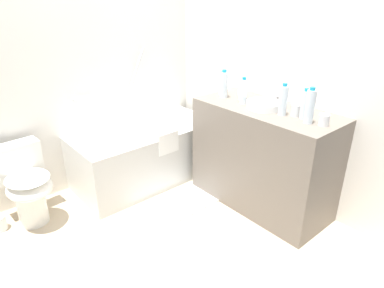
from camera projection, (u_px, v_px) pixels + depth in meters
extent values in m
plane|color=#C1AD8E|center=(153.00, 242.00, 2.57)|extent=(3.62, 3.62, 0.00)
cube|color=silver|center=(65.00, 51.00, 2.90)|extent=(3.02, 0.10, 2.57)
cube|color=silver|center=(278.00, 52.00, 2.86)|extent=(0.10, 2.75, 2.57)
cube|color=silver|center=(147.00, 154.00, 3.36)|extent=(1.41, 0.66, 0.54)
cube|color=white|center=(145.00, 133.00, 3.26)|extent=(1.16, 0.48, 0.09)
cylinder|color=silver|center=(189.00, 113.00, 3.56)|extent=(0.09, 0.03, 0.03)
cylinder|color=silver|center=(136.00, 70.00, 3.32)|extent=(0.22, 0.03, 0.42)
cylinder|color=silver|center=(89.00, 96.00, 3.09)|extent=(0.31, 0.03, 0.03)
cube|color=white|center=(168.00, 143.00, 3.06)|extent=(0.22, 0.03, 0.20)
cylinder|color=white|center=(32.00, 204.00, 2.73)|extent=(0.23, 0.23, 0.35)
ellipsoid|color=white|center=(30.00, 188.00, 2.63)|extent=(0.36, 0.41, 0.15)
ellipsoid|color=white|center=(27.00, 178.00, 2.59)|extent=(0.34, 0.39, 0.02)
cube|color=white|center=(15.00, 161.00, 2.72)|extent=(0.40, 0.18, 0.30)
cylinder|color=#B5B5BA|center=(11.00, 144.00, 2.66)|extent=(0.03, 0.03, 0.01)
cube|color=#6B6056|center=(262.00, 158.00, 2.89)|extent=(0.54, 1.21, 0.90)
cylinder|color=white|center=(264.00, 105.00, 2.68)|extent=(0.28, 0.28, 0.05)
cylinder|color=silver|center=(278.00, 100.00, 2.79)|extent=(0.02, 0.02, 0.06)
cylinder|color=silver|center=(274.00, 97.00, 2.75)|extent=(0.10, 0.02, 0.02)
cylinder|color=silver|center=(283.00, 103.00, 2.75)|extent=(0.03, 0.03, 0.04)
cylinder|color=silver|center=(271.00, 100.00, 2.84)|extent=(0.03, 0.03, 0.04)
cylinder|color=silver|center=(244.00, 92.00, 2.76)|extent=(0.06, 0.06, 0.20)
cylinder|color=teal|center=(244.00, 78.00, 2.72)|extent=(0.03, 0.03, 0.02)
cylinder|color=silver|center=(222.00, 84.00, 3.01)|extent=(0.06, 0.06, 0.19)
cylinder|color=teal|center=(223.00, 72.00, 2.97)|extent=(0.03, 0.03, 0.02)
cylinder|color=silver|center=(305.00, 105.00, 2.43)|extent=(0.06, 0.06, 0.21)
cylinder|color=teal|center=(307.00, 90.00, 2.38)|extent=(0.03, 0.03, 0.02)
cylinder|color=silver|center=(283.00, 101.00, 2.50)|extent=(0.06, 0.06, 0.22)
cylinder|color=teal|center=(285.00, 85.00, 2.45)|extent=(0.03, 0.03, 0.02)
cylinder|color=silver|center=(224.00, 85.00, 2.93)|extent=(0.07, 0.07, 0.22)
cylinder|color=teal|center=(224.00, 71.00, 2.88)|extent=(0.04, 0.04, 0.02)
cylinder|color=silver|center=(310.00, 107.00, 2.34)|extent=(0.07, 0.07, 0.24)
cylinder|color=teal|center=(313.00, 89.00, 2.29)|extent=(0.04, 0.04, 0.02)
cylinder|color=white|center=(242.00, 95.00, 2.89)|extent=(0.08, 0.08, 0.09)
cylinder|color=white|center=(324.00, 120.00, 2.33)|extent=(0.07, 0.07, 0.08)
cylinder|color=white|center=(295.00, 110.00, 2.51)|extent=(0.06, 0.06, 0.09)
cube|color=white|center=(178.00, 204.00, 3.03)|extent=(0.69, 0.41, 0.01)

